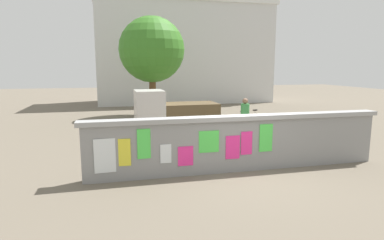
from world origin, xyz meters
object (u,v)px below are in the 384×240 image
(bicycle_near, at_px, (121,136))
(motorcycle, at_px, (288,128))
(auto_rickshaw_truck, at_px, (172,111))
(tree_roadside, at_px, (152,50))
(bicycle_far, at_px, (252,123))
(person_walking, at_px, (245,114))

(bicycle_near, bearing_deg, motorcycle, -3.24)
(auto_rickshaw_truck, height_order, motorcycle, auto_rickshaw_truck)
(motorcycle, height_order, tree_roadside, tree_roadside)
(auto_rickshaw_truck, height_order, bicycle_near, auto_rickshaw_truck)
(tree_roadside, bearing_deg, motorcycle, -58.37)
(motorcycle, height_order, bicycle_near, bicycle_near)
(auto_rickshaw_truck, bearing_deg, bicycle_near, -136.39)
(bicycle_far, bearing_deg, tree_roadside, 124.96)
(auto_rickshaw_truck, bearing_deg, person_walking, -39.18)
(motorcycle, height_order, person_walking, person_walking)
(bicycle_far, bearing_deg, bicycle_near, -165.51)
(bicycle_near, relative_size, bicycle_far, 0.99)
(motorcycle, xyz_separation_m, person_walking, (-1.64, 0.45, 0.52))
(motorcycle, distance_m, tree_roadside, 9.15)
(motorcycle, bearing_deg, bicycle_far, 110.52)
(bicycle_near, distance_m, person_walking, 4.87)
(person_walking, bearing_deg, tree_roadside, 112.59)
(bicycle_near, relative_size, person_walking, 1.03)
(auto_rickshaw_truck, bearing_deg, tree_roadside, 93.37)
(auto_rickshaw_truck, relative_size, motorcycle, 1.92)
(bicycle_near, relative_size, tree_roadside, 0.30)
(bicycle_near, height_order, bicycle_far, same)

